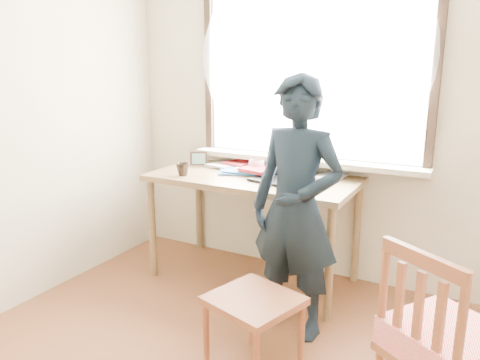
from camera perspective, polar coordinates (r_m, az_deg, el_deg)
The scene contains 13 objects.
room_shell at distance 1.94m, azimuth -4.90°, elevation 13.70°, with size 3.52×4.02×2.61m.
desk at distance 3.53m, azimuth 1.64°, elevation -0.86°, with size 1.55×0.77×0.83m.
laptop at distance 3.37m, azimuth 5.16°, elevation 0.90°, with size 0.42×0.37×0.25m.
mug_white at distance 3.64m, azimuth 2.03°, elevation 1.73°, with size 0.12×0.12×0.10m, color white.
mug_dark at distance 3.54m, azimuth -6.99°, elevation 1.28°, with size 0.10×0.10×0.09m, color black.
mouse at distance 3.25m, azimuth 7.77°, elevation -0.41°, with size 0.09×0.07×0.04m, color black.
desk_clutter at distance 3.73m, azimuth -0.07°, elevation 1.67°, with size 0.73×0.51×0.05m.
book_a at distance 3.92m, azimuth -2.83°, elevation 2.11°, with size 0.22×0.29×0.03m, color white.
book_b at distance 3.54m, azimuth 9.61°, elevation 0.57°, with size 0.19×0.26×0.02m, color white.
picture_frame at distance 3.86m, azimuth -5.04°, elevation 2.49°, with size 0.13×0.08×0.11m.
work_chair at distance 2.59m, azimuth 1.69°, elevation -15.45°, with size 0.53×0.52×0.44m.
side_chair at distance 2.26m, azimuth 23.49°, elevation -17.86°, with size 0.59×0.59×0.94m.
person at distance 2.83m, azimuth 6.86°, elevation -3.49°, with size 0.58×0.38×1.60m, color black.
Camera 1 is at (1.04, -1.42, 1.64)m, focal length 35.00 mm.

